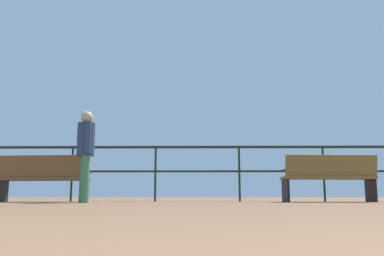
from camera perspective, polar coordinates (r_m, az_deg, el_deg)
pier_railing at (r=8.47m, az=0.76°, el=-4.54°), size 22.23×0.05×1.12m
bench_near_left at (r=8.24m, az=-19.98°, el=-6.24°), size 1.71×0.75×0.85m
bench_near_right at (r=8.10m, az=18.39°, el=-6.19°), size 1.71×0.70×0.86m
person_by_bench at (r=7.24m, az=-14.41°, el=-2.89°), size 0.30×0.46×1.55m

